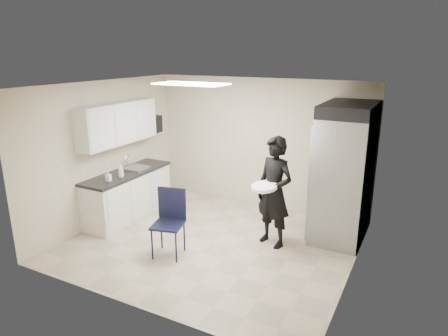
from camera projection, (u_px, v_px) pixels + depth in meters
The scene contains 21 objects.
floor at pixel (212, 242), 6.73m from camera, with size 4.50×4.50×0.00m, color tan.
ceiling at pixel (211, 85), 5.99m from camera, with size 4.50×4.50×0.00m, color white.
back_wall at pixel (260, 143), 8.06m from camera, with size 4.50×4.50×0.00m, color beige.
left_wall at pixel (105, 152), 7.36m from camera, with size 4.00×4.00×0.00m, color beige.
right_wall at pixel (358, 190), 5.36m from camera, with size 4.00×4.00×0.00m, color beige.
ceiling_panel at pixel (191, 84), 6.61m from camera, with size 1.20×0.60×0.02m, color white.
lower_counter at pixel (128, 196), 7.64m from camera, with size 0.60×1.90×0.86m, color silver.
countertop at pixel (127, 173), 7.51m from camera, with size 0.64×1.95×0.05m, color black.
sink at pixel (136, 171), 7.72m from camera, with size 0.42×0.40×0.14m, color gray.
faucet at pixel (128, 162), 7.76m from camera, with size 0.02×0.02×0.24m, color silver.
upper_cabinets at pixel (118, 123), 7.30m from camera, with size 0.35×1.80×0.75m, color silver.
towel_dispenser at pixel (154, 124), 8.37m from camera, with size 0.22×0.30×0.35m, color black.
notice_sticker_left at pixel (110, 155), 7.46m from camera, with size 0.00×0.12×0.07m, color yellow.
notice_sticker_right at pixel (117, 155), 7.64m from camera, with size 0.00×0.12×0.07m, color yellow.
commercial_fridge at pixel (344, 178), 6.71m from camera, with size 0.80×1.35×2.10m, color gray.
fridge_compressor at pixel (350, 109), 6.38m from camera, with size 0.80×1.35×0.20m, color black.
folding_chair at pixel (168, 225), 6.16m from camera, with size 0.45×0.45×1.02m, color black.
man_tuxedo at pixel (274, 192), 6.41m from camera, with size 0.67×0.45×1.82m, color black.
bucket_lid at pixel (264, 187), 6.21m from camera, with size 0.40×0.40×0.05m, color silver.
soap_bottle_a at pixel (121, 170), 7.16m from camera, with size 0.10×0.10×0.26m, color white.
soap_bottle_b at pixel (108, 176), 6.95m from camera, with size 0.08×0.08×0.18m, color #ACA9B5.
Camera 1 is at (2.99, -5.32, 3.10)m, focal length 32.00 mm.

